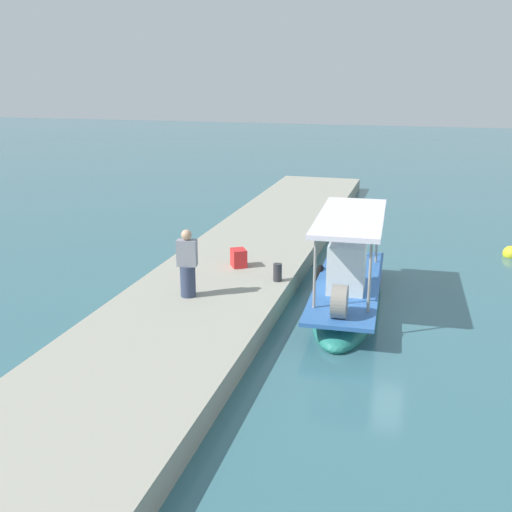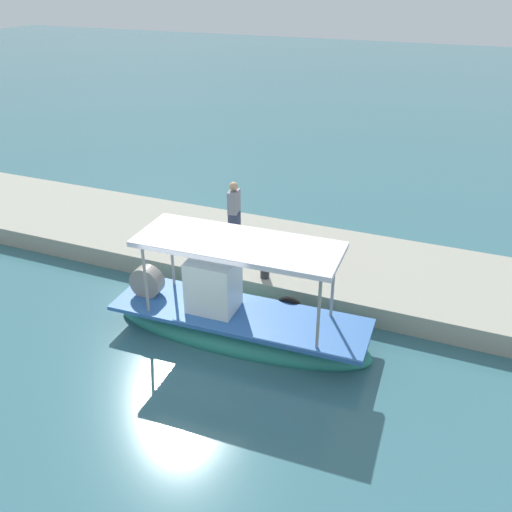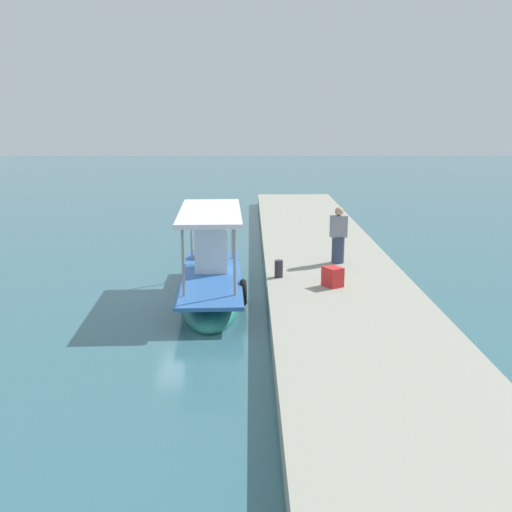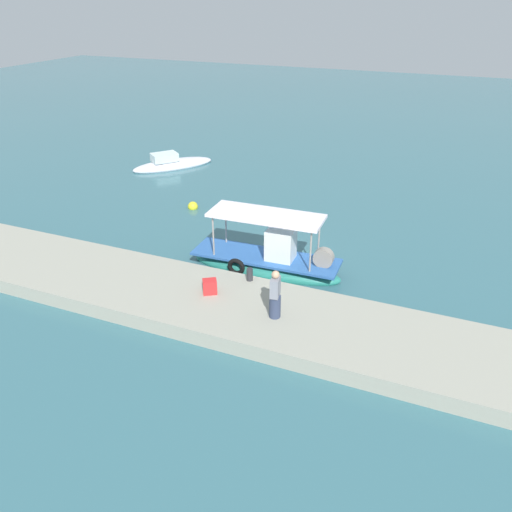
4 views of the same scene
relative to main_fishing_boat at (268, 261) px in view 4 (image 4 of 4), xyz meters
name	(u,v)px [view 4 (image 4 of 4)]	position (x,y,z in m)	size (l,w,h in m)	color
ground_plane	(285,269)	(0.59, 0.43, -0.45)	(120.00, 120.00, 0.00)	#366772
dock_quay	(246,312)	(0.59, -3.60, -0.16)	(36.00, 4.06, 0.57)	#9D9B8C
main_fishing_boat	(268,261)	(0.00, 0.00, 0.00)	(6.41, 1.99, 2.86)	#278273
fisherman_near_bollard	(275,296)	(1.77, -3.84, 0.92)	(0.45, 0.53, 1.75)	#323C58
mooring_bollard	(250,274)	(0.02, -1.92, 0.37)	(0.24, 0.24, 0.49)	#2D2D33
cargo_crate	(210,287)	(-0.94, -3.33, 0.38)	(0.50, 0.40, 0.53)	red
marker_buoy	(193,207)	(-6.20, 4.82, -0.34)	(0.54, 0.54, 0.54)	yellow
moored_boat_near	(172,164)	(-10.99, 10.67, -0.27)	(4.75, 5.30, 1.23)	silver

